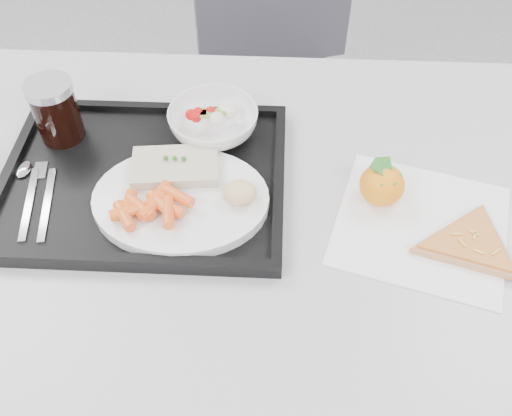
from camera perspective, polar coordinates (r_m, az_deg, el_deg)
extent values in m
cube|color=#B8B8BA|center=(0.91, -1.71, -0.22)|extent=(1.20, 0.80, 0.03)
cylinder|color=#47474C|center=(1.53, -21.02, 1.06)|extent=(0.04, 0.04, 0.72)
cylinder|color=#47474C|center=(1.49, 20.74, -0.44)|extent=(0.04, 0.04, 0.72)
cube|color=#3C3B43|center=(1.53, 1.50, 9.70)|extent=(0.53, 0.53, 0.04)
cylinder|color=#47474C|center=(1.58, -5.40, -0.89)|extent=(0.03, 0.03, 0.43)
cylinder|color=#47474C|center=(1.58, 7.66, -1.38)|extent=(0.03, 0.03, 0.43)
cylinder|color=#47474C|center=(1.83, -4.15, 7.76)|extent=(0.03, 0.03, 0.43)
cylinder|color=#47474C|center=(1.83, 7.22, 7.35)|extent=(0.03, 0.03, 0.43)
cube|color=black|center=(0.94, -11.09, 2.73)|extent=(0.45, 0.35, 0.01)
cube|color=black|center=(1.05, -9.59, 9.87)|extent=(0.45, 0.02, 0.01)
cube|color=black|center=(0.83, -13.24, -5.05)|extent=(0.45, 0.02, 0.01)
cube|color=black|center=(0.90, 2.31, 2.89)|extent=(0.02, 0.32, 0.01)
cube|color=black|center=(1.00, -23.42, 3.53)|extent=(0.02, 0.32, 0.01)
cylinder|color=white|center=(0.88, -7.52, 0.80)|extent=(0.27, 0.27, 0.02)
cube|color=beige|center=(0.90, -8.10, 4.14)|extent=(0.14, 0.10, 0.02)
sphere|color=#236B1C|center=(0.90, -9.02, 4.97)|extent=(0.01, 0.01, 0.01)
sphere|color=#236B1C|center=(0.90, -8.14, 4.95)|extent=(0.01, 0.01, 0.01)
sphere|color=#236B1C|center=(0.90, -7.25, 4.93)|extent=(0.01, 0.01, 0.01)
ellipsoid|color=#CFBB78|center=(0.85, -1.63, 1.56)|extent=(0.06, 0.06, 0.03)
imported|color=white|center=(0.98, -4.28, 8.55)|extent=(0.15, 0.15, 0.05)
cylinder|color=black|center=(1.01, -19.32, 8.96)|extent=(0.07, 0.07, 0.10)
cylinder|color=#A5A8AD|center=(0.98, -20.09, 11.26)|extent=(0.08, 0.08, 0.01)
cube|color=silver|center=(0.94, -21.74, 0.43)|extent=(0.04, 0.15, 0.00)
ellipsoid|color=silver|center=(1.00, -22.28, 3.62)|extent=(0.03, 0.04, 0.01)
cube|color=silver|center=(0.93, -20.16, 0.37)|extent=(0.04, 0.15, 0.00)
cube|color=silver|center=(0.99, -20.76, 3.51)|extent=(0.03, 0.04, 0.00)
cube|color=white|center=(0.90, 16.17, -1.65)|extent=(0.31, 0.30, 0.00)
ellipsoid|color=#E56107|center=(0.90, 12.48, 2.28)|extent=(0.09, 0.09, 0.06)
cube|color=#236B1C|center=(0.88, 12.80, 3.61)|extent=(0.03, 0.05, 0.02)
cube|color=#236B1C|center=(0.88, 12.80, 3.61)|extent=(0.05, 0.04, 0.02)
cylinder|color=tan|center=(0.89, 20.58, -3.42)|extent=(0.21, 0.21, 0.01)
cylinder|color=#B9531C|center=(0.89, 20.72, -3.11)|extent=(0.19, 0.19, 0.00)
cube|color=#EABC47|center=(0.88, 19.46, -2.47)|extent=(0.02, 0.00, 0.00)
cube|color=#EABC47|center=(0.87, 21.34, -4.08)|extent=(0.02, 0.01, 0.00)
cube|color=#EABC47|center=(0.87, 19.92, -3.31)|extent=(0.01, 0.02, 0.00)
cube|color=#EABC47|center=(0.89, 21.03, -2.58)|extent=(0.01, 0.02, 0.00)
cube|color=#EABC47|center=(0.88, 22.85, -4.09)|extent=(0.01, 0.01, 0.00)
cube|color=#EABC47|center=(0.89, 21.02, -2.36)|extent=(0.02, 0.01, 0.00)
cylinder|color=#F55C1E|center=(0.85, -12.72, -0.34)|extent=(0.05, 0.04, 0.02)
cylinder|color=#F55C1E|center=(0.84, -10.33, 0.17)|extent=(0.04, 0.05, 0.02)
cylinder|color=#F55C1E|center=(0.83, -8.76, -0.43)|extent=(0.03, 0.05, 0.02)
cylinder|color=#F55C1E|center=(0.84, -9.49, 0.41)|extent=(0.05, 0.05, 0.02)
cylinder|color=#F55C1E|center=(0.85, -13.04, -0.76)|extent=(0.04, 0.05, 0.02)
cylinder|color=#F55C1E|center=(0.84, -8.85, 0.09)|extent=(0.05, 0.04, 0.02)
cylinder|color=#F55C1E|center=(0.86, -9.82, 1.25)|extent=(0.04, 0.05, 0.02)
cylinder|color=#F55C1E|center=(0.85, -11.47, 0.08)|extent=(0.05, 0.05, 0.02)
cylinder|color=#F55C1E|center=(0.85, -7.80, 1.19)|extent=(0.05, 0.04, 0.02)
cylinder|color=#F55C1E|center=(0.86, -12.70, 0.28)|extent=(0.02, 0.05, 0.02)
sphere|color=red|center=(0.98, -4.52, 9.54)|extent=(0.02, 0.02, 0.02)
sphere|color=red|center=(0.97, -6.00, 9.04)|extent=(0.02, 0.02, 0.02)
sphere|color=red|center=(0.98, -5.80, 9.45)|extent=(0.02, 0.02, 0.02)
sphere|color=red|center=(0.98, -6.53, 9.25)|extent=(0.02, 0.02, 0.02)
ellipsoid|color=silver|center=(0.98, -2.70, 9.62)|extent=(0.03, 0.03, 0.02)
ellipsoid|color=silver|center=(0.99, -3.14, 9.71)|extent=(0.03, 0.03, 0.02)
ellipsoid|color=silver|center=(0.97, -3.96, 8.86)|extent=(0.03, 0.03, 0.02)
cube|color=olive|center=(0.98, -5.55, 9.51)|extent=(0.02, 0.02, 0.00)
cube|color=olive|center=(0.97, -5.06, 9.35)|extent=(0.02, 0.02, 0.00)
cube|color=olive|center=(0.98, -3.41, 9.77)|extent=(0.03, 0.03, 0.00)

